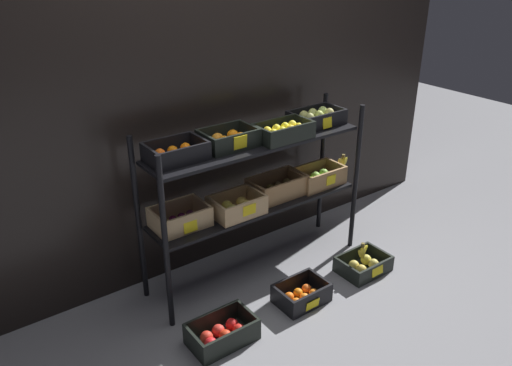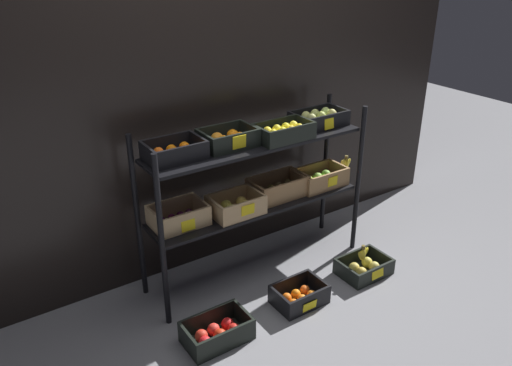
{
  "view_description": "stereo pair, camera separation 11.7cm",
  "coord_description": "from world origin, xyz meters",
  "px_view_note": "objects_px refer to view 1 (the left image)",
  "views": [
    {
      "loc": [
        -1.69,
        -2.31,
        1.98
      ],
      "look_at": [
        0.0,
        0.0,
        0.63
      ],
      "focal_mm": 36.06,
      "sensor_mm": 36.0,
      "label": 1
    },
    {
      "loc": [
        -1.6,
        -2.38,
        1.98
      ],
      "look_at": [
        0.0,
        0.0,
        0.63
      ],
      "focal_mm": 36.06,
      "sensor_mm": 36.0,
      "label": 2
    }
  ],
  "objects_px": {
    "crate_ground_apple_red": "(222,334)",
    "banana_bunch_loose": "(362,252)",
    "crate_ground_tangerine": "(301,295)",
    "display_rack": "(260,171)",
    "crate_ground_apple_gold": "(363,265)"
  },
  "relations": [
    {
      "from": "display_rack",
      "to": "banana_bunch_loose",
      "type": "xyz_separation_m",
      "value": [
        0.49,
        -0.45,
        -0.54
      ]
    },
    {
      "from": "display_rack",
      "to": "crate_ground_apple_red",
      "type": "xyz_separation_m",
      "value": [
        -0.59,
        -0.45,
        -0.65
      ]
    },
    {
      "from": "crate_ground_apple_red",
      "to": "banana_bunch_loose",
      "type": "height_order",
      "value": "banana_bunch_loose"
    },
    {
      "from": "crate_ground_tangerine",
      "to": "crate_ground_apple_red",
      "type": "bearing_deg",
      "value": -179.55
    },
    {
      "from": "display_rack",
      "to": "crate_ground_apple_red",
      "type": "distance_m",
      "value": 0.99
    },
    {
      "from": "display_rack",
      "to": "crate_ground_tangerine",
      "type": "height_order",
      "value": "display_rack"
    },
    {
      "from": "display_rack",
      "to": "crate_ground_tangerine",
      "type": "xyz_separation_m",
      "value": [
        -0.02,
        -0.45,
        -0.66
      ]
    },
    {
      "from": "display_rack",
      "to": "crate_ground_apple_gold",
      "type": "distance_m",
      "value": 0.95
    },
    {
      "from": "crate_ground_tangerine",
      "to": "display_rack",
      "type": "bearing_deg",
      "value": 87.73
    },
    {
      "from": "crate_ground_apple_red",
      "to": "crate_ground_apple_gold",
      "type": "relative_size",
      "value": 1.11
    },
    {
      "from": "crate_ground_apple_red",
      "to": "crate_ground_tangerine",
      "type": "xyz_separation_m",
      "value": [
        0.57,
        0.0,
        -0.0
      ]
    },
    {
      "from": "crate_ground_apple_red",
      "to": "banana_bunch_loose",
      "type": "xyz_separation_m",
      "value": [
        1.08,
        0.0,
        0.11
      ]
    },
    {
      "from": "crate_ground_apple_red",
      "to": "banana_bunch_loose",
      "type": "relative_size",
      "value": 2.91
    },
    {
      "from": "banana_bunch_loose",
      "to": "crate_ground_tangerine",
      "type": "bearing_deg",
      "value": 179.72
    },
    {
      "from": "display_rack",
      "to": "banana_bunch_loose",
      "type": "bearing_deg",
      "value": -42.32
    }
  ]
}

